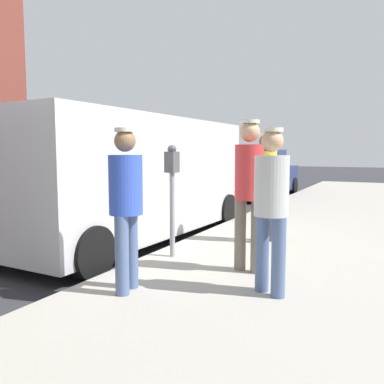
% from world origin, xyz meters
% --- Properties ---
extents(ground_plane, '(80.00, 80.00, 0.00)m').
position_xyz_m(ground_plane, '(0.00, 0.00, 0.00)').
color(ground_plane, '#2D2D33').
extents(sidewalk_slab, '(5.00, 32.00, 0.15)m').
position_xyz_m(sidewalk_slab, '(3.50, 0.00, 0.07)').
color(sidewalk_slab, '#9E998E').
rests_on(sidewalk_slab, ground).
extents(parking_meter_near, '(0.14, 0.18, 1.52)m').
position_xyz_m(parking_meter_near, '(1.35, 0.44, 1.18)').
color(parking_meter_near, gray).
rests_on(parking_meter_near, sidewalk_slab).
extents(pedestrian_in_blue, '(0.34, 0.36, 1.66)m').
position_xyz_m(pedestrian_in_blue, '(1.61, -0.97, 1.10)').
color(pedestrian_in_blue, '#4C608C').
rests_on(pedestrian_in_blue, sidewalk_slab).
extents(pedestrian_in_red, '(0.36, 0.34, 1.79)m').
position_xyz_m(pedestrian_in_red, '(2.50, 0.25, 1.19)').
color(pedestrian_in_red, '#726656').
rests_on(pedestrian_in_red, sidewalk_slab).
extents(pedestrian_in_gray, '(0.34, 0.34, 1.66)m').
position_xyz_m(pedestrian_in_gray, '(2.94, -0.40, 1.10)').
color(pedestrian_in_gray, '#4C608C').
rests_on(pedestrian_in_gray, sidewalk_slab).
extents(pedestrian_in_yellow, '(0.34, 0.34, 1.71)m').
position_xyz_m(pedestrian_in_yellow, '(2.22, 1.88, 1.13)').
color(pedestrian_in_yellow, '#383D47').
rests_on(pedestrian_in_yellow, sidewalk_slab).
extents(parked_van, '(2.29, 5.27, 2.15)m').
position_xyz_m(parked_van, '(-0.15, 1.61, 1.15)').
color(parked_van, '#BCBCC1').
rests_on(parked_van, ground).
extents(parked_sedan_ahead, '(2.01, 4.43, 1.65)m').
position_xyz_m(parked_sedan_ahead, '(-0.24, 9.35, 0.75)').
color(parked_sedan_ahead, navy).
rests_on(parked_sedan_ahead, ground).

